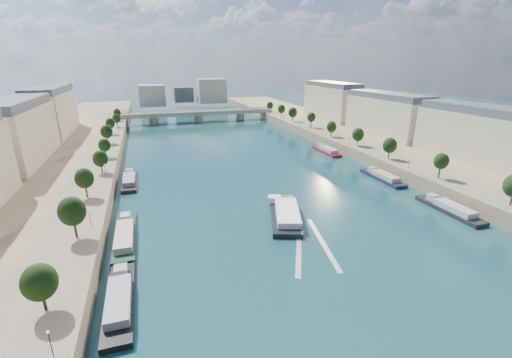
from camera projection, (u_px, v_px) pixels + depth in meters
ground at (260, 183)px, 125.48m from camera, size 700.00×700.00×0.00m
quay_left at (35, 200)px, 103.72m from camera, size 44.00×520.00×5.00m
quay_right at (420, 160)px, 145.62m from camera, size 44.00×520.00×5.00m
pave_left at (88, 187)px, 107.26m from camera, size 14.00×520.00×0.10m
pave_right at (391, 157)px, 140.43m from camera, size 14.00×520.00×0.10m
trees_left at (93, 168)px, 107.88m from camera, size 4.80×268.80×8.26m
trees_right at (374, 140)px, 147.08m from camera, size 4.80×268.80×8.26m
lamps_left at (99, 188)px, 98.68m from camera, size 0.36×200.36×4.28m
lamps_right at (375, 149)px, 142.73m from camera, size 0.36×200.36×4.28m
buildings_right at (428, 122)px, 155.67m from camera, size 16.00×226.00×23.20m
skyline at (189, 93)px, 319.18m from camera, size 79.00×42.00×22.00m
bridge at (198, 115)px, 252.91m from camera, size 112.00×12.00×8.15m
tour_barge at (285, 214)px, 98.05m from camera, size 15.79×27.88×3.72m
wake at (311, 245)px, 83.41m from camera, size 15.72×25.72×0.04m
moored_barges_left at (119, 306)px, 61.30m from camera, size 5.00×165.39×3.60m
moored_barges_right at (454, 212)px, 99.70m from camera, size 5.00×167.59×3.60m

